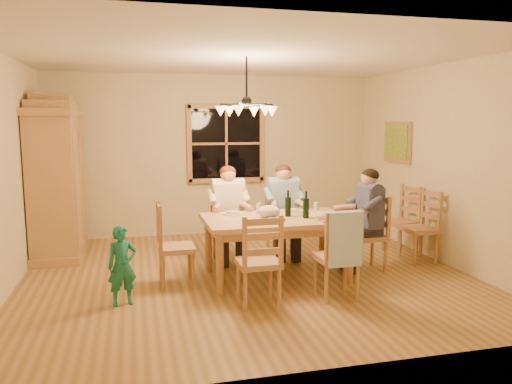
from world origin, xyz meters
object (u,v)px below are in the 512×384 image
object	(u,v)px
chair_end_left	(177,260)
adult_woman	(228,202)
adult_plaid_man	(283,200)
wine_bottle_b	(306,205)
chair_near_left	(258,276)
chair_far_right	(283,237)
chair_near_right	(336,270)
chair_spare_front	(418,240)
chandelier	(247,109)
armoire	(57,183)
chair_far_left	(229,240)
dining_table	(276,226)
adult_slate_man	(368,207)
chair_spare_back	(400,232)
chair_end_right	(367,248)
child	(122,266)
wine_bottle_a	(288,203)

from	to	relation	value
chair_end_left	adult_woman	world-z (taller)	adult_woman
adult_plaid_man	wine_bottle_b	xyz separation A→B (m)	(-0.00, -0.96, 0.08)
chair_near_left	adult_plaid_man	world-z (taller)	adult_plaid_man
wine_bottle_b	chair_far_right	bearing A→B (deg)	89.73
chair_far_right	chair_near_right	xyz separation A→B (m)	(0.10, -1.67, 0.00)
chair_spare_front	chandelier	bearing A→B (deg)	88.78
armoire	chair_far_right	size ratio (longest dim) A/B	2.32
chair_end_left	wine_bottle_b	bearing A→B (deg)	85.51
chair_far_left	chair_near_left	bearing A→B (deg)	90.00
adult_plaid_man	chair_far_right	bearing A→B (deg)	-90.15
dining_table	adult_woman	world-z (taller)	adult_woman
adult_woman	armoire	bearing A→B (deg)	-22.08
adult_slate_man	chair_spare_back	xyz separation A→B (m)	(0.89, 0.72, -0.54)
adult_slate_man	adult_woman	bearing A→B (deg)	63.43
chair_far_left	adult_woman	distance (m)	0.54
chair_near_right	adult_slate_man	distance (m)	1.27
chair_far_right	adult_plaid_man	xyz separation A→B (m)	(0.00, -0.00, 0.54)
chair_near_right	chair_spare_back	size ratio (longest dim) A/B	1.00
chair_far_right	wine_bottle_b	size ratio (longest dim) A/B	3.00
chair_end_right	wine_bottle_b	distance (m)	1.09
adult_woman	wine_bottle_b	size ratio (longest dim) A/B	2.65
wine_bottle_b	chair_spare_front	bearing A→B (deg)	11.11
adult_woman	adult_slate_man	size ratio (longest dim) A/B	1.00
armoire	chair_near_left	distance (m)	3.56
wine_bottle_b	chair_spare_front	world-z (taller)	wine_bottle_b
adult_slate_man	child	bearing A→B (deg)	99.32
chandelier	chair_end_left	world-z (taller)	chandelier
dining_table	chair_spare_front	size ratio (longest dim) A/B	1.79
adult_woman	chandelier	bearing A→B (deg)	99.12
chair_far_left	chair_end_left	bearing A→B (deg)	46.74
chair_far_right	chair_end_left	xyz separation A→B (m)	(-1.57, -0.84, 0.00)
child	dining_table	bearing A→B (deg)	0.56
chair_far_right	adult_slate_man	size ratio (longest dim) A/B	1.13
chair_end_right	wine_bottle_b	xyz separation A→B (m)	(-0.89, -0.13, 0.62)
armoire	adult_slate_man	distance (m)	4.36
chair_near_right	chair_end_right	world-z (taller)	same
chair_far_right	chair_spare_back	world-z (taller)	same
chandelier	chair_near_right	size ratio (longest dim) A/B	0.78
chair_far_left	wine_bottle_a	size ratio (longest dim) A/B	3.00
adult_slate_man	chair_end_right	bearing A→B (deg)	-90.15
armoire	child	xyz separation A→B (m)	(0.92, -2.27, -0.63)
chandelier	chair_far_left	bearing A→B (deg)	99.27
chandelier	chair_near_right	world-z (taller)	chandelier
armoire	adult_slate_man	bearing A→B (deg)	-23.85
chair_end_left	adult_plaid_man	distance (m)	1.86
adult_plaid_man	chair_spare_back	world-z (taller)	adult_plaid_man
chair_end_right	wine_bottle_b	size ratio (longest dim) A/B	3.00
dining_table	wine_bottle_a	bearing A→B (deg)	13.09
armoire	chair_end_left	xyz separation A→B (m)	(1.53, -1.77, -0.75)
chair_near_right	chair_spare_front	xyz separation A→B (m)	(1.67, 1.06, 0.00)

